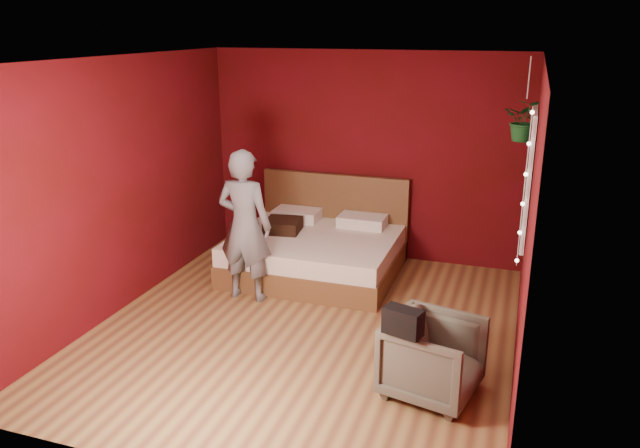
% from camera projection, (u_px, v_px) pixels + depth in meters
% --- Properties ---
extents(floor, '(4.50, 4.50, 0.00)m').
position_uv_depth(floor, '(305.00, 328.00, 6.21)').
color(floor, olive).
rests_on(floor, ground).
extents(room_walls, '(4.04, 4.54, 2.62)m').
position_uv_depth(room_walls, '(303.00, 163.00, 5.69)').
color(room_walls, '#5C0914').
rests_on(room_walls, ground).
extents(window, '(0.05, 0.97, 1.27)m').
position_uv_depth(window, '(528.00, 176.00, 5.96)').
color(window, white).
rests_on(window, room_walls).
extents(fairy_lights, '(0.04, 0.04, 1.45)m').
position_uv_depth(fairy_lights, '(524.00, 189.00, 5.50)').
color(fairy_lights, silver).
rests_on(fairy_lights, room_walls).
extents(bed, '(1.93, 1.64, 1.06)m').
position_uv_depth(bed, '(317.00, 250.00, 7.56)').
color(bed, brown).
rests_on(bed, ground).
extents(person, '(0.62, 0.41, 1.66)m').
position_uv_depth(person, '(245.00, 226.00, 6.66)').
color(person, slate).
rests_on(person, ground).
extents(armchair, '(0.85, 0.84, 0.65)m').
position_uv_depth(armchair, '(433.00, 358.00, 5.02)').
color(armchair, '#595746').
rests_on(armchair, ground).
extents(handbag, '(0.32, 0.22, 0.21)m').
position_uv_depth(handbag, '(403.00, 322.00, 4.69)').
color(handbag, black).
rests_on(handbag, armchair).
extents(throw_pillow, '(0.46, 0.46, 0.15)m').
position_uv_depth(throw_pillow, '(283.00, 225.00, 7.57)').
color(throw_pillow, '#321910').
rests_on(throw_pillow, bed).
extents(hanging_plant, '(0.44, 0.41, 0.82)m').
position_uv_depth(hanging_plant, '(525.00, 120.00, 6.09)').
color(hanging_plant, silver).
rests_on(hanging_plant, room_walls).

